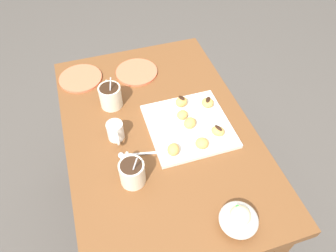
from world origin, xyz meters
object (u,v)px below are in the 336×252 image
at_px(saucer_coral_left, 81,78).
at_px(beignet_3, 182,115).
at_px(pastry_plate_square, 189,126).
at_px(beignet_5, 181,102).
at_px(beignet_4, 202,143).
at_px(beignet_0, 218,131).
at_px(coffee_mug_cream_left, 132,172).
at_px(cream_pitcher_white, 115,131).
at_px(ice_cream_bowl, 239,219).
at_px(beignet_1, 190,123).
at_px(dining_table, 160,152).
at_px(saucer_coral_right, 137,72).
at_px(beignet_6, 173,149).
at_px(beignet_2, 208,103).
at_px(coffee_mug_cream_right, 110,95).

distance_m(saucer_coral_left, beignet_3, 0.50).
distance_m(pastry_plate_square, beignet_5, 0.11).
relative_size(beignet_3, beignet_4, 0.94).
bearing_deg(beignet_0, beignet_4, 114.89).
xyz_separation_m(coffee_mug_cream_left, saucer_coral_left, (0.56, 0.10, -0.04)).
relative_size(coffee_mug_cream_left, cream_pitcher_white, 1.30).
relative_size(ice_cream_bowl, beignet_4, 2.47).
relative_size(coffee_mug_cream_left, beignet_1, 2.69).
bearing_deg(beignet_5, dining_table, 125.05).
relative_size(beignet_0, beignet_3, 1.11).
distance_m(saucer_coral_right, beignet_5, 0.29).
height_order(cream_pitcher_white, beignet_1, cream_pitcher_white).
height_order(beignet_4, beignet_6, same).
distance_m(cream_pitcher_white, beignet_4, 0.31).
height_order(ice_cream_bowl, beignet_0, ice_cream_bowl).
bearing_deg(saucer_coral_left, dining_table, -147.44).
bearing_deg(beignet_6, beignet_5, -25.97).
distance_m(beignet_0, beignet_6, 0.18).
xyz_separation_m(coffee_mug_cream_left, beignet_6, (0.05, -0.16, -0.01)).
bearing_deg(coffee_mug_cream_left, beignet_3, -50.24).
height_order(ice_cream_bowl, beignet_4, ice_cream_bowl).
bearing_deg(pastry_plate_square, saucer_coral_right, 16.55).
distance_m(beignet_1, beignet_5, 0.11).
relative_size(pastry_plate_square, beignet_1, 5.95).
bearing_deg(beignet_1, beignet_2, -52.21).
bearing_deg(beignet_5, ice_cream_bowl, -179.99).
relative_size(ice_cream_bowl, beignet_5, 2.37).
xyz_separation_m(beignet_3, beignet_5, (0.06, -0.02, 0.01)).
xyz_separation_m(beignet_3, beignet_4, (-0.15, -0.02, 0.00)).
distance_m(pastry_plate_square, coffee_mug_cream_left, 0.30).
xyz_separation_m(ice_cream_bowl, beignet_1, (0.40, 0.01, -0.00)).
height_order(saucer_coral_left, beignet_1, beignet_1).
distance_m(ice_cream_bowl, saucer_coral_left, 0.88).
height_order(ice_cream_bowl, beignet_2, ice_cream_bowl).
relative_size(ice_cream_bowl, saucer_coral_right, 0.63).
height_order(coffee_mug_cream_right, cream_pitcher_white, coffee_mug_cream_right).
relative_size(coffee_mug_cream_right, beignet_1, 2.77).
relative_size(cream_pitcher_white, beignet_2, 2.16).
bearing_deg(cream_pitcher_white, ice_cream_bowl, -147.70).
distance_m(coffee_mug_cream_left, beignet_3, 0.32).
distance_m(beignet_0, beignet_4, 0.08).
height_order(beignet_1, beignet_3, beignet_1).
xyz_separation_m(beignet_1, beignet_4, (-0.10, -0.01, -0.00)).
relative_size(dining_table, beignet_5, 21.19).
relative_size(coffee_mug_cream_right, saucer_coral_right, 0.76).
bearing_deg(saucer_coral_left, beignet_1, -139.23).
bearing_deg(beignet_1, cream_pitcher_white, 81.21).
height_order(beignet_3, beignet_4, beignet_4).
xyz_separation_m(saucer_coral_left, beignet_3, (-0.36, -0.34, 0.03)).
bearing_deg(beignet_6, saucer_coral_left, 26.96).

